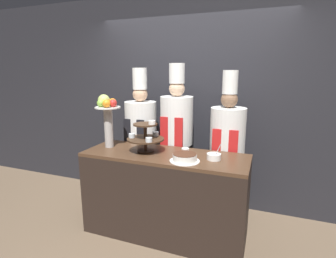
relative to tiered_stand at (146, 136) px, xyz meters
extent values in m
plane|color=brown|center=(0.22, -0.31, -1.11)|extent=(14.00, 14.00, 0.00)
cube|color=#232328|center=(0.22, 0.92, 0.29)|extent=(10.00, 0.06, 2.80)
cube|color=black|center=(0.22, 0.00, -0.66)|extent=(1.76, 0.62, 0.90)
cube|color=#4C3321|center=(0.22, 0.00, -0.19)|extent=(1.76, 0.62, 0.03)
cylinder|color=#3D2819|center=(0.00, 0.00, -0.17)|extent=(0.18, 0.18, 0.02)
cylinder|color=#3D2819|center=(0.00, 0.00, -0.02)|extent=(0.04, 0.04, 0.31)
cylinder|color=#3D2819|center=(0.00, 0.00, -0.03)|extent=(0.40, 0.40, 0.02)
cylinder|color=#3D2819|center=(0.00, 0.00, 0.13)|extent=(0.26, 0.26, 0.02)
cylinder|color=silver|center=(0.09, -0.12, 0.00)|extent=(0.07, 0.07, 0.04)
cylinder|color=green|center=(0.09, -0.12, -0.01)|extent=(0.06, 0.06, 0.03)
cylinder|color=silver|center=(0.05, 0.14, 0.00)|extent=(0.07, 0.07, 0.04)
cylinder|color=gold|center=(0.05, 0.14, -0.01)|extent=(0.06, 0.06, 0.03)
cylinder|color=silver|center=(-0.16, -0.02, 0.00)|extent=(0.07, 0.07, 0.04)
cylinder|color=red|center=(-0.16, -0.02, -0.01)|extent=(0.06, 0.06, 0.03)
cylinder|color=white|center=(0.08, -0.01, 0.16)|extent=(0.07, 0.07, 0.04)
cylinder|color=#B2ADA8|center=(-0.48, 0.02, 0.05)|extent=(0.10, 0.10, 0.45)
cylinder|color=white|center=(-0.48, 0.02, 0.29)|extent=(0.29, 0.29, 0.01)
sphere|color=red|center=(-0.41, 0.03, 0.34)|extent=(0.09, 0.09, 0.09)
sphere|color=orange|center=(-0.46, 0.09, 0.34)|extent=(0.09, 0.09, 0.09)
sphere|color=#ADC160|center=(-0.55, 0.05, 0.36)|extent=(0.14, 0.14, 0.14)
sphere|color=#84B742|center=(-0.54, -0.02, 0.34)|extent=(0.09, 0.09, 0.09)
sphere|color=orange|center=(-0.45, -0.04, 0.34)|extent=(0.09, 0.09, 0.09)
cylinder|color=white|center=(0.49, -0.15, -0.17)|extent=(0.29, 0.29, 0.01)
cylinder|color=white|center=(0.49, -0.15, -0.13)|extent=(0.23, 0.23, 0.07)
cylinder|color=#472819|center=(0.49, -0.15, -0.10)|extent=(0.23, 0.23, 0.01)
cylinder|color=white|center=(0.43, 0.06, -0.14)|extent=(0.08, 0.08, 0.07)
cylinder|color=white|center=(0.74, 0.00, -0.14)|extent=(0.14, 0.14, 0.06)
cylinder|color=#BCBCC1|center=(0.78, 0.00, -0.07)|extent=(0.05, 0.01, 0.11)
cube|color=#38332D|center=(-0.33, 0.53, -0.66)|extent=(0.31, 0.17, 0.90)
cylinder|color=white|center=(-0.33, 0.53, 0.05)|extent=(0.41, 0.41, 0.52)
cube|color=black|center=(-0.33, 0.34, -0.06)|extent=(0.29, 0.01, 0.33)
sphere|color=tan|center=(-0.33, 0.53, 0.40)|extent=(0.19, 0.19, 0.19)
cylinder|color=white|center=(-0.33, 0.53, 0.60)|extent=(0.18, 0.18, 0.27)
cube|color=#28282D|center=(0.17, 0.53, -0.66)|extent=(0.30, 0.17, 0.91)
cylinder|color=white|center=(0.17, 0.53, 0.09)|extent=(0.40, 0.40, 0.59)
cube|color=red|center=(0.17, 0.34, -0.03)|extent=(0.28, 0.01, 0.38)
sphere|color=#DBB28E|center=(0.17, 0.53, 0.48)|extent=(0.19, 0.19, 0.19)
cylinder|color=white|center=(0.17, 0.53, 0.66)|extent=(0.19, 0.19, 0.24)
cube|color=#28282D|center=(0.80, 0.53, -0.70)|extent=(0.30, 0.17, 0.83)
cylinder|color=white|center=(0.80, 0.53, 0.00)|extent=(0.41, 0.41, 0.57)
cube|color=red|center=(0.80, 0.34, -0.12)|extent=(0.28, 0.01, 0.36)
sphere|color=#846047|center=(0.80, 0.53, 0.38)|extent=(0.19, 0.19, 0.19)
cylinder|color=white|center=(0.80, 0.53, 0.57)|extent=(0.17, 0.17, 0.26)
camera|label=1|loc=(1.20, -2.48, 0.68)|focal=28.00mm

